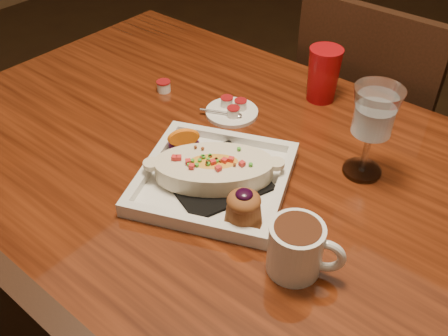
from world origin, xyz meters
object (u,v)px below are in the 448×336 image
Objects in this scene: chair_far at (368,129)px; red_tumbler at (323,75)px; table at (244,202)px; coffee_mug at (298,247)px; goblet at (374,117)px; saucer at (231,110)px; plate at (216,175)px.

red_tumbler is (-0.02, -0.30, 0.31)m from chair_far.
chair_far is (-0.00, 0.63, -0.15)m from table.
coffee_mug is 0.63× the size of goblet.
chair_far is at bearing 73.33° from saucer.
chair_far is at bearing 85.62° from red_tumbler.
chair_far is at bearing 90.00° from table.
saucer is 0.24m from red_tumbler.
chair_far reaches higher than red_tumbler.
goblet reaches higher than plate.
plate is 3.00× the size of coffee_mug.
coffee_mug is at bearing 105.81° from chair_far.
goblet reaches higher than chair_far.
chair_far is 7.04× the size of red_tumbler.
chair_far is 0.57m from saucer.
saucer is at bearing 73.33° from chair_far.
plate is at bearing -57.50° from saucer.
plate is (-0.01, -0.71, 0.27)m from chair_far.
goblet is (0.20, 0.22, 0.11)m from plate.
red_tumbler is at bearing 69.41° from plate.
saucer is at bearing -179.59° from goblet.
goblet is 1.56× the size of saucer.
table is at bearing 61.68° from plate.
red_tumbler is at bearing 57.05° from saucer.
table is 0.31m from coffee_mug.
red_tumbler reaches higher than saucer.
chair_far is 4.82× the size of goblet.
goblet is (0.19, -0.49, 0.38)m from chair_far.
red_tumbler is (0.12, 0.19, 0.06)m from saucer.
table is 0.33m from goblet.
chair_far is at bearing 111.10° from goblet.
coffee_mug is 0.47m from saucer.
chair_far reaches higher than table.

